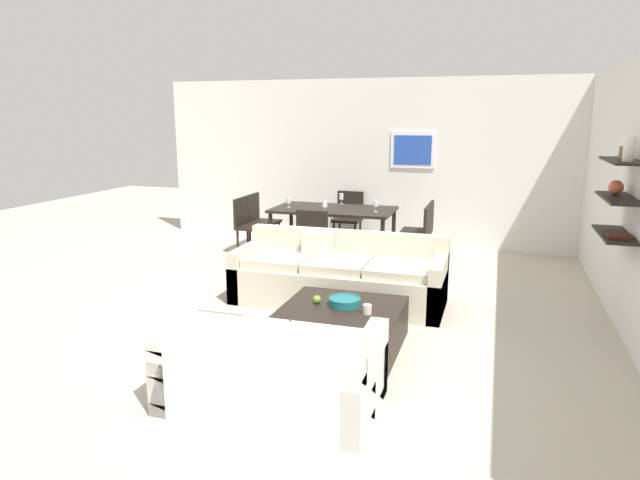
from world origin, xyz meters
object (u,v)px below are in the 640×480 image
object	(u,v)px
sofa_beige	(339,278)
wine_glass_left_near	(288,201)
candle_jar	(367,309)
dining_chair_right_far	(422,227)
dining_chair_right_near	(418,233)
dining_chair_head	(349,215)
decorative_bowl	(345,301)
dining_chair_left_near	(248,222)
dining_chair_foot	(315,236)
wine_glass_right_near	(376,204)
apple_on_coffee_table	(317,299)
wine_glass_foot	(325,204)
dining_chair_left_far	(259,217)
coffee_table	(341,327)
dining_table	(333,213)
loveseat_white	(270,369)
wine_glass_head	(341,197)

from	to	relation	value
sofa_beige	wine_glass_left_near	xyz separation A→B (m)	(-1.33, 1.90, 0.56)
candle_jar	dining_chair_right_far	xyz separation A→B (m)	(0.02, 3.58, 0.08)
dining_chair_right_near	dining_chair_head	xyz separation A→B (m)	(-1.31, 1.13, 0.00)
decorative_bowl	candle_jar	size ratio (longest dim) A/B	3.46
dining_chair_left_near	wine_glass_left_near	xyz separation A→B (m)	(0.64, 0.10, 0.35)
candle_jar	dining_chair_head	world-z (taller)	dining_chair_head
dining_chair_right_near	dining_chair_right_far	bearing A→B (deg)	90.00
dining_chair_foot	wine_glass_right_near	xyz separation A→B (m)	(0.67, 0.78, 0.36)
apple_on_coffee_table	dining_chair_head	world-z (taller)	dining_chair_head
decorative_bowl	wine_glass_foot	world-z (taller)	wine_glass_foot
dining_chair_foot	wine_glass_left_near	size ratio (longest dim) A/B	5.81
dining_chair_left_near	candle_jar	bearing A→B (deg)	-50.24
dining_chair_left_far	dining_chair_head	world-z (taller)	same
coffee_table	candle_jar	bearing A→B (deg)	-17.68
wine_glass_left_near	dining_chair_left_far	bearing A→B (deg)	151.32
decorative_bowl	dining_chair_foot	world-z (taller)	dining_chair_foot
dining_table	wine_glass_right_near	bearing A→B (deg)	-10.42
candle_jar	dining_chair_foot	size ratio (longest dim) A/B	0.10
dining_chair_right_far	apple_on_coffee_table	bearing A→B (deg)	-98.81
dining_chair_left_near	dining_chair_head	bearing A→B (deg)	40.83
dining_chair_right_near	wine_glass_left_near	bearing A→B (deg)	177.08
dining_chair_left_near	dining_chair_right_far	bearing A→B (deg)	9.74
loveseat_white	wine_glass_right_near	world-z (taller)	wine_glass_right_near
coffee_table	dining_chair_right_far	size ratio (longest dim) A/B	1.24
dining_chair_right_far	dining_chair_left_far	size ratio (longest dim) A/B	1.00
wine_glass_left_near	wine_glass_head	size ratio (longest dim) A/B	0.90
coffee_table	dining_chair_right_far	distance (m)	3.52
sofa_beige	coffee_table	world-z (taller)	sofa_beige
wine_glass_head	wine_glass_foot	world-z (taller)	wine_glass_foot
dining_chair_right_far	dining_chair_right_near	bearing A→B (deg)	-90.00
apple_on_coffee_table	wine_glass_left_near	world-z (taller)	wine_glass_left_near
candle_jar	dining_chair_head	bearing A→B (deg)	106.89
wine_glass_right_near	candle_jar	bearing A→B (deg)	-79.11
coffee_table	decorative_bowl	distance (m)	0.24
dining_chair_left_far	wine_glass_foot	distance (m)	1.51
dining_chair_right_near	wine_glass_right_near	distance (m)	0.74
dining_table	dining_chair_head	xyz separation A→B (m)	(0.00, 0.91, -0.18)
coffee_table	apple_on_coffee_table	bearing A→B (deg)	167.88
dining_chair_left_near	dining_chair_right_far	xyz separation A→B (m)	(2.62, 0.45, 0.00)
wine_glass_right_near	dining_chair_right_far	bearing A→B (deg)	28.68
loveseat_white	dining_chair_foot	xyz separation A→B (m)	(-0.82, 3.57, 0.21)
sofa_beige	wine_glass_head	bearing A→B (deg)	105.00
dining_chair_left_far	dining_chair_foot	world-z (taller)	same
dining_chair_left_far	loveseat_white	bearing A→B (deg)	-65.61
decorative_bowl	apple_on_coffee_table	bearing A→B (deg)	-175.93
wine_glass_left_near	dining_chair_head	bearing A→B (deg)	56.87
coffee_table	dining_chair_right_far	bearing A→B (deg)	85.39
dining_chair_right_far	wine_glass_left_near	bearing A→B (deg)	-170.03
candle_jar	dining_chair_right_near	world-z (taller)	dining_chair_right_near
dining_chair_foot	apple_on_coffee_table	bearing A→B (deg)	-71.42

